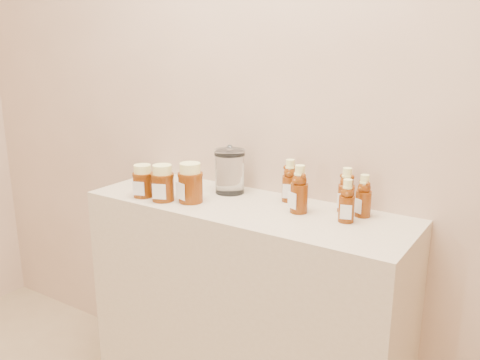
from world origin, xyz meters
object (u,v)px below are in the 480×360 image
Objects in this scene: honey_jar_left at (143,181)px; bear_bottle_front_left at (299,186)px; bear_bottle_back_left at (290,178)px; glass_canister at (230,170)px; display_table at (245,317)px.

bear_bottle_front_left is at bearing -1.81° from honey_jar_left.
glass_canister is at bearing 171.76° from bear_bottle_back_left.
glass_canister is (0.24, 0.22, 0.03)m from honey_jar_left.
display_table is at bearing -36.75° from glass_canister.
bear_bottle_back_left is at bearing 154.86° from bear_bottle_front_left.
display_table is 9.78× the size of honey_jar_left.
bear_bottle_front_left is at bearing 10.28° from display_table.
honey_jar_left is at bearing -141.98° from bear_bottle_front_left.
glass_canister is (-0.33, 0.06, -0.00)m from bear_bottle_front_left.
honey_jar_left is (-0.49, -0.25, -0.03)m from bear_bottle_back_left.
bear_bottle_back_left is 1.43× the size of honey_jar_left.
honey_jar_left is (-0.57, -0.16, -0.03)m from bear_bottle_front_left.
bear_bottle_front_left is 0.59m from honey_jar_left.
bear_bottle_front_left is at bearing -11.15° from glass_canister.
bear_bottle_back_left is 0.55m from honey_jar_left.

